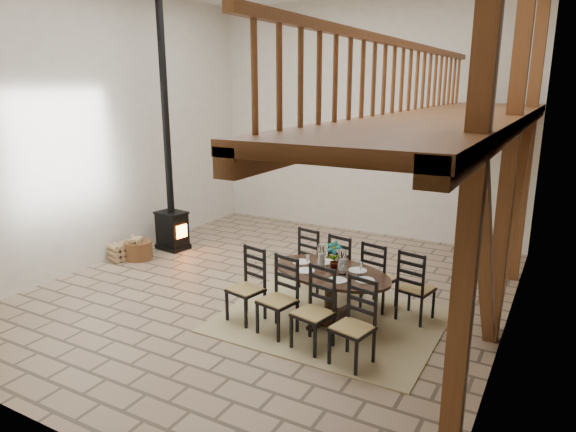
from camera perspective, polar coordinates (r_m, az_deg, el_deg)
The scene contains 7 objects.
ground at distance 8.44m, azimuth -1.95°, elevation -8.28°, with size 8.00×8.00×0.00m, color gray.
room_shell at distance 7.25m, azimuth 6.13°, elevation 12.42°, with size 7.02×8.02×5.01m.
rug at distance 7.48m, azimuth 4.73°, elevation -11.39°, with size 3.00×2.50×0.02m, color tan.
dining_table at distance 7.33m, azimuth 4.79°, elevation -8.81°, with size 2.59×2.42×1.16m.
wood_stove at distance 10.47m, azimuth -12.96°, elevation 2.43°, with size 0.66×0.54×5.00m.
log_basket at distance 10.26m, azimuth -16.30°, elevation -3.56°, with size 0.53×0.53×0.44m.
log_stack at distance 10.28m, azimuth -17.99°, elevation -3.79°, with size 0.43×0.51×0.33m.
Camera 1 is at (4.03, -6.66, 3.27)m, focal length 32.00 mm.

